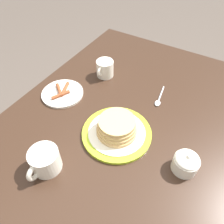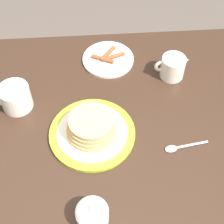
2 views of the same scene
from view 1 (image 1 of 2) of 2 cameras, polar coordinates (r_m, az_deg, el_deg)
The scene contains 8 objects.
ground_plane at distance 1.49m, azimuth 3.40°, elevation -23.41°, with size 8.00×8.00×0.00m, color #51473F.
dining_table at distance 0.91m, azimuth 5.19°, elevation -9.86°, with size 1.29×1.00×0.76m.
pancake_plate at distance 0.79m, azimuth 1.26°, elevation -4.57°, with size 0.25×0.25×0.08m.
side_plate_bacon at distance 0.97m, azimuth -12.82°, elevation 4.84°, with size 0.18×0.18×0.02m.
coffee_mug at distance 0.73m, azimuth -17.20°, elevation -12.08°, with size 0.12×0.09×0.08m.
creamer_pitcher at distance 1.03m, azimuth -1.82°, elevation 11.42°, with size 0.12×0.08×0.09m.
sugar_bowl at distance 0.74m, azimuth 18.74°, elevation -12.39°, with size 0.08×0.08×0.08m.
spoon at distance 0.95m, azimuth 12.18°, elevation 3.28°, with size 0.13×0.03×0.01m.
Camera 1 is at (0.46, 0.18, 1.41)m, focal length 35.00 mm.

